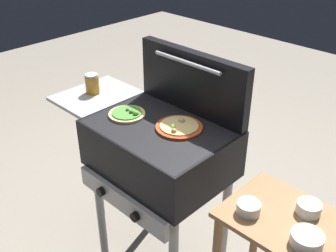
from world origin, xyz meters
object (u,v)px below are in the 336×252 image
Objects in this scene: topping_bowl_far at (307,240)px; sauce_jar at (93,84)px; grill at (158,151)px; pizza_veggie at (127,114)px; topping_bowl_middle at (309,208)px; pizza_cheese at (179,127)px; topping_bowl_near at (249,208)px.

sauce_jar is at bearing 176.64° from topping_bowl_far.
grill reaches higher than topping_bowl_far.
topping_bowl_middle is (0.89, 0.12, -0.11)m from pizza_veggie.
sauce_jar reaches higher than topping_bowl_middle.
sauce_jar is 1.30m from topping_bowl_far.
grill reaches higher than topping_bowl_middle.
topping_bowl_middle is at bearing 3.39° from pizza_cheese.
pizza_cheese is 1.21× the size of pizza_veggie.
grill is 0.80m from topping_bowl_far.
pizza_veggie is 1.93× the size of topping_bowl_near.
topping_bowl_near is at bearing -178.48° from topping_bowl_far.
grill is 8.44× the size of topping_bowl_far.
topping_bowl_middle is at bearing 7.55° from pizza_veggie.
grill is 0.18m from pizza_cheese.
pizza_veggie is at bearing -7.57° from sauce_jar.
grill is 10.56× the size of topping_bowl_near.
sauce_jar is 1.13× the size of topping_bowl_middle.
pizza_cheese is at bearing 3.67° from sauce_jar.
topping_bowl_near is (1.05, -0.08, -0.16)m from sauce_jar.
pizza_cheese is 2.03× the size of sauce_jar.
sauce_jar reaches higher than grill.
topping_bowl_near is (0.73, -0.04, -0.11)m from pizza_veggie.
pizza_cheese is (0.09, 0.05, 0.15)m from grill.
pizza_cheese is at bearing 170.85° from topping_bowl_far.
topping_bowl_near and topping_bowl_middle have the same top height.
pizza_cheese is 2.30× the size of topping_bowl_middle.
pizza_veggie is 0.33m from sauce_jar.
pizza_cheese is 2.34× the size of topping_bowl_near.
pizza_cheese is 1.87× the size of topping_bowl_far.
pizza_veggie is at bearing 178.07° from topping_bowl_far.
grill is 9.13× the size of sauce_jar.
grill reaches higher than topping_bowl_near.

